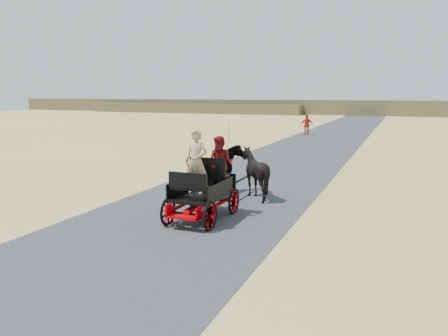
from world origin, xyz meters
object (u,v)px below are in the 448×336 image
at_px(horse_left, 225,171).
at_px(pedestrian, 307,125).
at_px(carriage, 202,206).
at_px(horse_right, 255,173).

height_order(horse_left, pedestrian, pedestrian).
height_order(carriage, horse_left, horse_left).
height_order(carriage, pedestrian, pedestrian).
relative_size(horse_left, pedestrian, 1.16).
xyz_separation_m(carriage, horse_left, (-0.55, 3.00, 0.49)).
relative_size(carriage, pedestrian, 1.39).
bearing_deg(horse_left, carriage, 100.39).
bearing_deg(carriage, horse_right, 79.61).
height_order(carriage, horse_right, horse_right).
bearing_deg(carriage, horse_left, 100.39).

